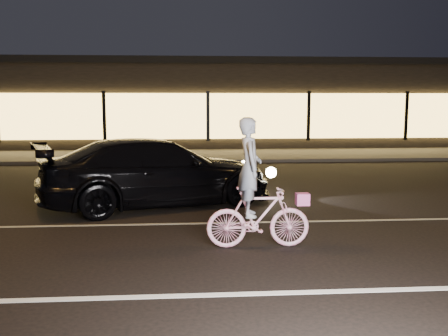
{
  "coord_description": "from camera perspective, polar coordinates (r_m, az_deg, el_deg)",
  "views": [
    {
      "loc": [
        -0.92,
        -7.21,
        2.33
      ],
      "look_at": [
        -0.34,
        0.6,
        1.25
      ],
      "focal_mm": 40.0,
      "sensor_mm": 36.0,
      "label": 1
    }
  ],
  "objects": [
    {
      "name": "sedan",
      "position": [
        11.07,
        -7.57,
        -0.46
      ],
      "size": [
        5.54,
        3.67,
        1.49
      ],
      "rotation": [
        0.0,
        0.0,
        1.91
      ],
      "color": "black",
      "rests_on": "ground"
    },
    {
      "name": "cyclist",
      "position": [
        7.85,
        3.67,
        -3.91
      ],
      "size": [
        1.64,
        0.56,
        2.06
      ],
      "rotation": [
        0.0,
        0.0,
        1.57
      ],
      "color": "#FF5390",
      "rests_on": "ground"
    },
    {
      "name": "lane_stripe_near",
      "position": [
        6.23,
        4.71,
        -14.1
      ],
      "size": [
        60.0,
        0.12,
        0.01
      ],
      "primitive_type": "cube",
      "color": "silver",
      "rests_on": "ground"
    },
    {
      "name": "ground",
      "position": [
        7.63,
        2.94,
        -9.94
      ],
      "size": [
        90.0,
        90.0,
        0.0
      ],
      "primitive_type": "plane",
      "color": "black",
      "rests_on": "ground"
    },
    {
      "name": "storefront",
      "position": [
        26.19,
        -2.24,
        7.44
      ],
      "size": [
        25.4,
        8.42,
        4.2
      ],
      "color": "black",
      "rests_on": "ground"
    },
    {
      "name": "sidewalk",
      "position": [
        20.36,
        -1.61,
        1.44
      ],
      "size": [
        30.0,
        4.0,
        0.12
      ],
      "primitive_type": "cube",
      "color": "#383533",
      "rests_on": "ground"
    },
    {
      "name": "lane_stripe_far",
      "position": [
        9.54,
        1.44,
        -6.27
      ],
      "size": [
        60.0,
        0.1,
        0.01
      ],
      "primitive_type": "cube",
      "color": "gray",
      "rests_on": "ground"
    }
  ]
}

